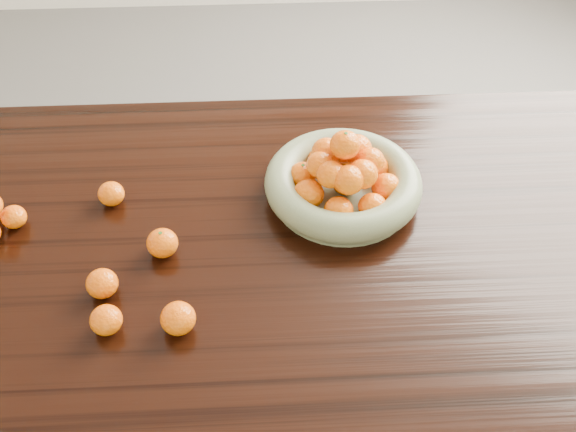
{
  "coord_description": "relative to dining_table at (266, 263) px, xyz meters",
  "views": [
    {
      "loc": [
        0.0,
        -0.93,
        1.76
      ],
      "look_at": [
        0.05,
        -0.02,
        0.83
      ],
      "focal_mm": 40.0,
      "sensor_mm": 36.0,
      "label": 1
    }
  ],
  "objects": [
    {
      "name": "fruit_bowl",
      "position": [
        0.18,
        0.12,
        0.14
      ],
      "size": [
        0.35,
        0.35,
        0.18
      ],
      "rotation": [
        0.0,
        0.0,
        0.33
      ],
      "color": "gray",
      "rests_on": "dining_table"
    },
    {
      "name": "loose_orange_2",
      "position": [
        -0.17,
        -0.23,
        0.12
      ],
      "size": [
        0.07,
        0.07,
        0.06
      ],
      "primitive_type": "ellipsoid",
      "color": "orange",
      "rests_on": "dining_table"
    },
    {
      "name": "loose_orange_0",
      "position": [
        -0.21,
        -0.04,
        0.12
      ],
      "size": [
        0.07,
        0.07,
        0.06
      ],
      "primitive_type": "ellipsoid",
      "color": "orange",
      "rests_on": "dining_table"
    },
    {
      "name": "dining_table",
      "position": [
        0.0,
        0.0,
        0.0
      ],
      "size": [
        2.0,
        1.0,
        0.75
      ],
      "color": "black",
      "rests_on": "ground"
    },
    {
      "name": "loose_orange_1",
      "position": [
        -0.32,
        -0.14,
        0.12
      ],
      "size": [
        0.06,
        0.06,
        0.06
      ],
      "primitive_type": "ellipsoid",
      "color": "orange",
      "rests_on": "dining_table"
    },
    {
      "name": "loose_orange_4",
      "position": [
        -0.3,
        -0.22,
        0.12
      ],
      "size": [
        0.06,
        0.06,
        0.06
      ],
      "primitive_type": "ellipsoid",
      "color": "orange",
      "rests_on": "dining_table"
    },
    {
      "name": "ground",
      "position": [
        0.0,
        0.0,
        -0.66
      ],
      "size": [
        5.0,
        5.0,
        0.0
      ],
      "primitive_type": "plane",
      "color": "#504D4B",
      "rests_on": "ground"
    },
    {
      "name": "loose_orange_3",
      "position": [
        -0.34,
        0.12,
        0.12
      ],
      "size": [
        0.06,
        0.06,
        0.05
      ],
      "primitive_type": "ellipsoid",
      "color": "orange",
      "rests_on": "dining_table"
    }
  ]
}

